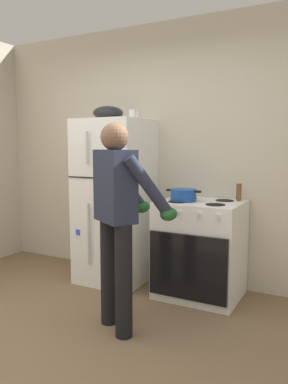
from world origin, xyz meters
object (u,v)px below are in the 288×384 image
coffee_mug (133,114)px  person_cook (119,209)px  mixing_bowl (108,113)px  pepper_mill (239,192)px  stove_range (200,249)px  refrigerator (115,201)px  red_pot (183,195)px

coffee_mug → person_cook: bearing=-65.9°
mixing_bowl → pepper_mill: bearing=8.6°
pepper_mill → coffee_mug: bearing=-172.0°
pepper_mill → mixing_bowl: (-1.33, -0.20, 0.77)m
stove_range → person_cook: 1.10m
refrigerator → pepper_mill: refrigerator is taller
refrigerator → person_cook: refrigerator is taller
refrigerator → stove_range: refrigerator is taller
refrigerator → red_pot: refrigerator is taller
person_cook → pepper_mill: person_cook is taller
stove_range → mixing_bowl: (-1.03, 0.01, 1.31)m
pepper_mill → person_cook: bearing=-118.9°
coffee_mug → pepper_mill: (1.06, 0.15, -0.75)m
refrigerator → mixing_bowl: size_ratio=5.46×
stove_range → pepper_mill: (0.30, 0.21, 0.54)m
coffee_mug → stove_range: bearing=-4.5°
stove_range → coffee_mug: size_ratio=8.19×
person_cook → pepper_mill: (0.63, 1.13, 0.04)m
refrigerator → person_cook: size_ratio=1.06×
stove_range → red_pot: (-0.16, -0.04, 0.52)m
stove_range → mixing_bowl: bearing=179.4°
person_cook → red_pot: bearing=79.4°
stove_range → person_cook: size_ratio=0.57×
coffee_mug → mixing_bowl: mixing_bowl is taller
coffee_mug → mixing_bowl: bearing=-169.2°
person_cook → coffee_mug: bearing=114.1°
refrigerator → coffee_mug: 0.92m
refrigerator → pepper_mill: (1.25, 0.20, 0.15)m
stove_range → coffee_mug: coffee_mug is taller
person_cook → mixing_bowl: bearing=127.0°
person_cook → stove_range: bearing=70.6°
coffee_mug → pepper_mill: size_ratio=0.71×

